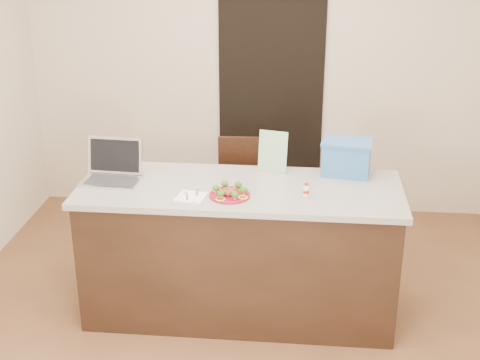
# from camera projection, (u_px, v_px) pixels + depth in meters

# --- Properties ---
(ground) EXTENTS (4.00, 4.00, 0.00)m
(ground) POSITION_uv_depth(u_px,v_px,m) (236.00, 331.00, 4.35)
(ground) COLOR brown
(ground) RESTS_ON ground
(room_shell) EXTENTS (4.00, 4.00, 4.00)m
(room_shell) POSITION_uv_depth(u_px,v_px,m) (235.00, 89.00, 3.74)
(room_shell) COLOR white
(room_shell) RESTS_ON ground
(doorway) EXTENTS (0.90, 0.02, 2.00)m
(doorway) POSITION_uv_depth(u_px,v_px,m) (271.00, 101.00, 5.79)
(doorway) COLOR black
(doorway) RESTS_ON ground
(island) EXTENTS (2.06, 0.76, 0.92)m
(island) POSITION_uv_depth(u_px,v_px,m) (240.00, 250.00, 4.41)
(island) COLOR black
(island) RESTS_ON ground
(plate) EXTENTS (0.25, 0.25, 0.02)m
(plate) POSITION_uv_depth(u_px,v_px,m) (230.00, 195.00, 4.09)
(plate) COLOR maroon
(plate) RESTS_ON island
(meatballs) EXTENTS (0.09, 0.10, 0.04)m
(meatballs) POSITION_uv_depth(u_px,v_px,m) (229.00, 191.00, 4.08)
(meatballs) COLOR brown
(meatballs) RESTS_ON plate
(broccoli) EXTENTS (0.22, 0.20, 0.04)m
(broccoli) POSITION_uv_depth(u_px,v_px,m) (230.00, 189.00, 4.07)
(broccoli) COLOR #1E4A13
(broccoli) RESTS_ON plate
(pepper_rings) EXTENTS (0.23, 0.23, 0.01)m
(pepper_rings) POSITION_uv_depth(u_px,v_px,m) (230.00, 194.00, 4.09)
(pepper_rings) COLOR yellow
(pepper_rings) RESTS_ON plate
(napkin) EXTENTS (0.20, 0.20, 0.01)m
(napkin) POSITION_uv_depth(u_px,v_px,m) (191.00, 197.00, 4.08)
(napkin) COLOR white
(napkin) RESTS_ON island
(fork) EXTENTS (0.03, 0.14, 0.00)m
(fork) POSITION_uv_depth(u_px,v_px,m) (188.00, 195.00, 4.09)
(fork) COLOR silver
(fork) RESTS_ON napkin
(knife) EXTENTS (0.02, 0.21, 0.01)m
(knife) POSITION_uv_depth(u_px,v_px,m) (195.00, 197.00, 4.06)
(knife) COLOR white
(knife) RESTS_ON napkin
(yogurt_bottle) EXTENTS (0.04, 0.04, 0.08)m
(yogurt_bottle) POSITION_uv_depth(u_px,v_px,m) (306.00, 190.00, 4.10)
(yogurt_bottle) COLOR white
(yogurt_bottle) RESTS_ON island
(laptop) EXTENTS (0.38, 0.31, 0.26)m
(laptop) POSITION_uv_depth(u_px,v_px,m) (113.00, 169.00, 4.33)
(laptop) COLOR silver
(laptop) RESTS_ON island
(leaflet) EXTENTS (0.20, 0.09, 0.28)m
(leaflet) POSITION_uv_depth(u_px,v_px,m) (273.00, 152.00, 4.43)
(leaflet) COLOR silver
(leaflet) RESTS_ON island
(blue_box) EXTENTS (0.36, 0.28, 0.23)m
(blue_box) POSITION_uv_depth(u_px,v_px,m) (347.00, 157.00, 4.40)
(blue_box) COLOR #2C60A0
(blue_box) RESTS_ON island
(chair) EXTENTS (0.45, 0.45, 0.96)m
(chair) POSITION_uv_depth(u_px,v_px,m) (245.00, 193.00, 5.07)
(chair) COLOR black
(chair) RESTS_ON ground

